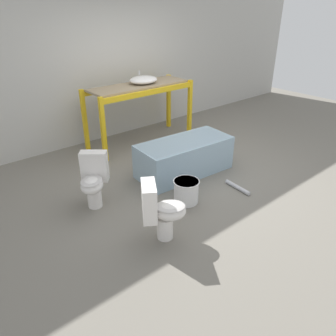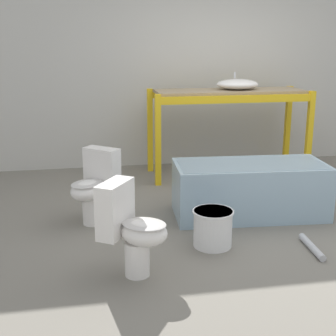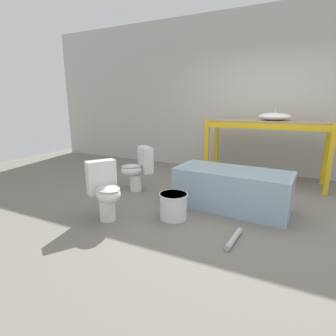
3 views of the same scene
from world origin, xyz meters
name	(u,v)px [view 1 (image 1 of 3)]	position (x,y,z in m)	size (l,w,h in m)	color
ground_plane	(189,167)	(0.00, 0.00, 0.00)	(12.00, 12.00, 0.00)	slate
warehouse_wall_rear	(114,53)	(0.00, 2.13, 1.60)	(10.80, 0.08, 3.20)	beige
shelving_rack	(139,94)	(0.05, 1.43, 0.94)	(2.04, 0.73, 1.12)	yellow
sink_basin	(143,80)	(0.16, 1.44, 1.19)	(0.54, 0.44, 0.21)	white
bathtub_main	(184,155)	(-0.19, -0.09, 0.31)	(1.56, 0.78, 0.55)	#99B7CC
toilet_near	(161,210)	(-1.51, -1.13, 0.39)	(0.59, 0.54, 0.72)	white
toilet_far	(93,179)	(-1.74, -0.01, 0.39)	(0.56, 0.58, 0.72)	white
bucket_white	(186,191)	(-0.76, -0.75, 0.17)	(0.36, 0.36, 0.33)	white
loose_pipe	(238,187)	(0.05, -0.99, 0.03)	(0.09, 0.46, 0.06)	#B7B7BC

